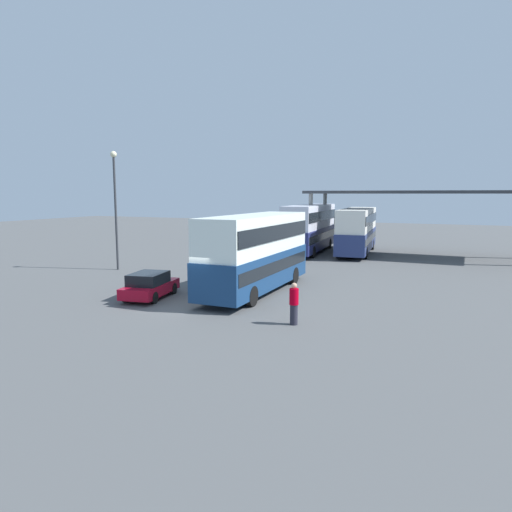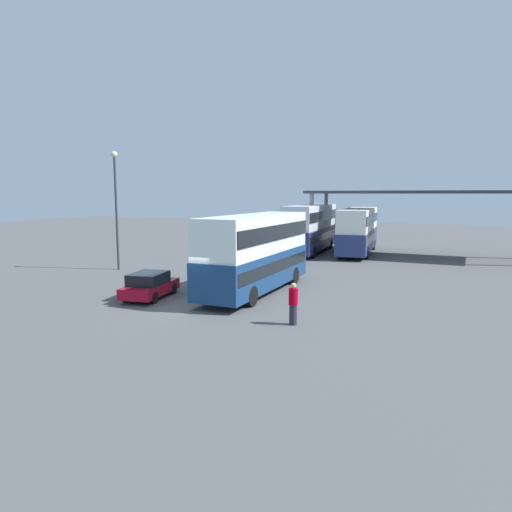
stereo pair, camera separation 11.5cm
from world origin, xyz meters
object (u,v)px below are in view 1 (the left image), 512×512
Objects in this scene: double_decker_main at (256,250)px; lamppost_tall at (115,197)px; double_decker_near_canopy at (310,227)px; pedestrian_waiting at (294,304)px; parked_hatchback at (150,285)px; double_decker_mid_row at (357,229)px.

double_decker_main is 1.21× the size of lamppost_tall.
double_decker_near_canopy reaches higher than pedestrian_waiting.
lamppost_tall is (-7.64, 6.62, 4.50)m from parked_hatchback.
parked_hatchback is at bearing 129.04° from double_decker_main.
double_decker_mid_row is at bearing 49.17° from lamppost_tall.
double_decker_near_canopy is at bearing 104.21° from pedestrian_waiting.
parked_hatchback is at bearing -40.91° from lamppost_tall.
lamppost_tall is 18.59m from pedestrian_waiting.
double_decker_near_canopy reaches higher than parked_hatchback.
lamppost_tall is at bearing 38.88° from parked_hatchback.
lamppost_tall reaches higher than double_decker_main.
double_decker_near_canopy is at bearing 57.20° from lamppost_tall.
parked_hatchback is at bearing 159.81° from double_decker_mid_row.
lamppost_tall is (-9.61, -14.91, 2.79)m from double_decker_near_canopy.
lamppost_tall reaches higher than pedestrian_waiting.
lamppost_tall is at bearing 134.12° from double_decker_mid_row.
double_decker_main is at bearing 169.93° from double_decker_mid_row.
double_decker_main is 0.89× the size of double_decker_mid_row.
double_decker_main is 2.49× the size of parked_hatchback.
lamppost_tall is (-13.74, -15.89, 2.95)m from double_decker_mid_row.
double_decker_main is 0.86× the size of double_decker_near_canopy.
double_decker_near_canopy is 6.61× the size of pedestrian_waiting.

